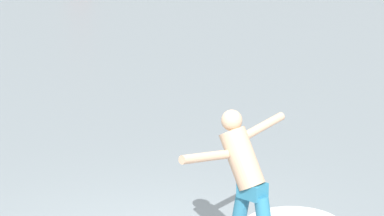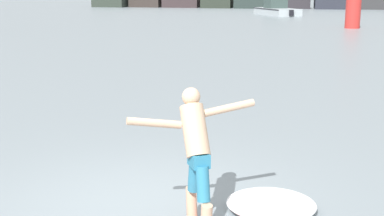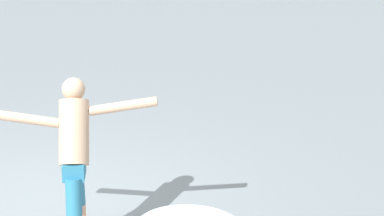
% 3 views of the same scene
% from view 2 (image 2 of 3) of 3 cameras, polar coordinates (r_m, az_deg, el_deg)
% --- Properties ---
extents(ground_plane, '(200.00, 200.00, 0.00)m').
position_cam_2_polar(ground_plane, '(7.18, -5.54, -10.26)').
color(ground_plane, gray).
extents(rock_jetty_breakwater, '(41.59, 4.86, 4.91)m').
position_cam_2_polar(rock_jetty_breakwater, '(68.79, 5.95, 11.22)').
color(rock_jetty_breakwater, '#2C352D').
rests_on(rock_jetty_breakwater, ground).
extents(surfer, '(1.38, 0.98, 1.60)m').
position_cam_2_polar(surfer, '(6.19, 0.39, -4.06)').
color(surfer, '#D1AA88').
rests_on(surfer, surfboard).
extents(small_boat_offshore, '(4.94, 6.42, 2.82)m').
position_cam_2_polar(small_boat_offshore, '(52.91, 8.98, 10.43)').
color(small_boat_offshore, '#AAB4B8').
rests_on(small_boat_offshore, ground).
extents(channel_marker_buoy, '(0.99, 0.99, 2.32)m').
position_cam_2_polar(channel_marker_buoy, '(37.66, 16.80, 9.68)').
color(channel_marker_buoy, red).
rests_on(channel_marker_buoy, ground).
extents(wave_foam_at_tail, '(1.17, 1.09, 0.19)m').
position_cam_2_polar(wave_foam_at_tail, '(7.02, 8.44, -10.07)').
color(wave_foam_at_tail, white).
rests_on(wave_foam_at_tail, ground).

